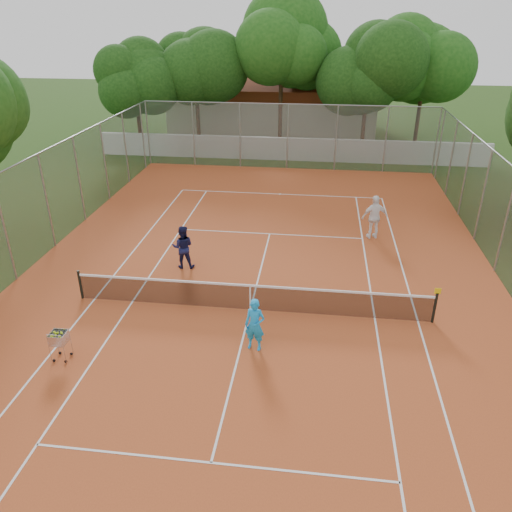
# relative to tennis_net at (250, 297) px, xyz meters

# --- Properties ---
(ground) EXTENTS (120.00, 120.00, 0.00)m
(ground) POSITION_rel_tennis_net_xyz_m (0.00, 0.00, -0.51)
(ground) COLOR #1D370F
(ground) RESTS_ON ground
(court_pad) EXTENTS (18.00, 34.00, 0.02)m
(court_pad) POSITION_rel_tennis_net_xyz_m (0.00, 0.00, -0.50)
(court_pad) COLOR #B34D22
(court_pad) RESTS_ON ground
(court_lines) EXTENTS (10.98, 23.78, 0.01)m
(court_lines) POSITION_rel_tennis_net_xyz_m (0.00, 0.00, -0.49)
(court_lines) COLOR white
(court_lines) RESTS_ON court_pad
(tennis_net) EXTENTS (11.88, 0.10, 0.98)m
(tennis_net) POSITION_rel_tennis_net_xyz_m (0.00, 0.00, 0.00)
(tennis_net) COLOR black
(tennis_net) RESTS_ON court_pad
(perimeter_fence) EXTENTS (18.00, 34.00, 4.00)m
(perimeter_fence) POSITION_rel_tennis_net_xyz_m (0.00, 0.00, 1.49)
(perimeter_fence) COLOR slate
(perimeter_fence) RESTS_ON ground
(boundary_wall) EXTENTS (26.00, 0.30, 1.50)m
(boundary_wall) POSITION_rel_tennis_net_xyz_m (0.00, 19.00, 0.24)
(boundary_wall) COLOR silver
(boundary_wall) RESTS_ON ground
(clubhouse) EXTENTS (16.40, 9.00, 4.40)m
(clubhouse) POSITION_rel_tennis_net_xyz_m (-2.00, 29.00, 1.69)
(clubhouse) COLOR beige
(clubhouse) RESTS_ON ground
(tropical_trees) EXTENTS (29.00, 19.00, 10.00)m
(tropical_trees) POSITION_rel_tennis_net_xyz_m (0.00, 22.00, 4.49)
(tropical_trees) COLOR #12360D
(tropical_trees) RESTS_ON ground
(player_near) EXTENTS (0.66, 0.49, 1.64)m
(player_near) POSITION_rel_tennis_net_xyz_m (0.42, -2.09, 0.33)
(player_near) COLOR #1B9CE9
(player_near) RESTS_ON court_pad
(player_far_left) EXTENTS (0.92, 0.76, 1.72)m
(player_far_left) POSITION_rel_tennis_net_xyz_m (-3.01, 2.77, 0.37)
(player_far_left) COLOR #161943
(player_far_left) RESTS_ON court_pad
(player_far_right) EXTENTS (1.23, 0.76, 1.95)m
(player_far_right) POSITION_rel_tennis_net_xyz_m (4.56, 6.58, 0.49)
(player_far_right) COLOR white
(player_far_right) RESTS_ON court_pad
(ball_hopper) EXTENTS (0.53, 0.53, 0.98)m
(ball_hopper) POSITION_rel_tennis_net_xyz_m (-5.02, -3.30, -0.00)
(ball_hopper) COLOR silver
(ball_hopper) RESTS_ON court_pad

